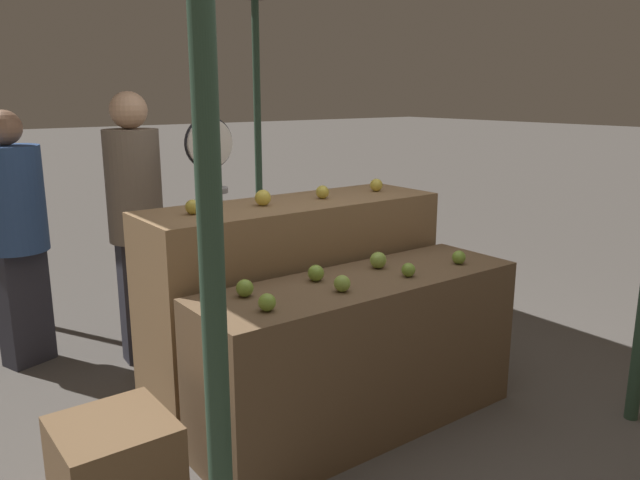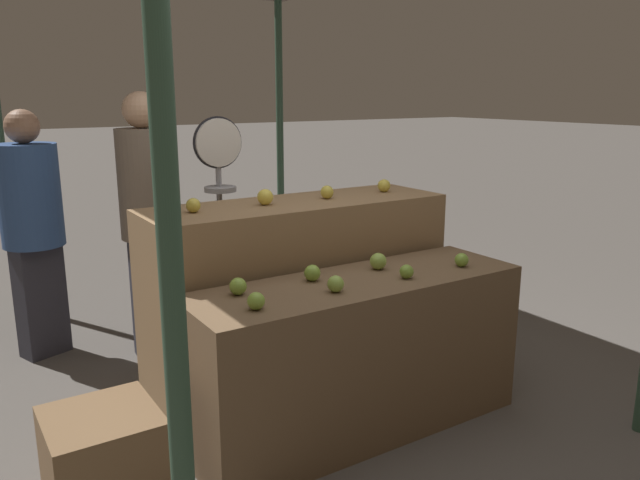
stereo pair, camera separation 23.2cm
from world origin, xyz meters
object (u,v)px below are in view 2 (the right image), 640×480
(produce_scale, at_px, (220,184))
(wooden_crate_side, at_px, (104,463))
(person_vendor_at_scale, at_px, (147,207))
(person_customer_left, at_px, (32,219))

(produce_scale, distance_m, wooden_crate_side, 1.85)
(produce_scale, xyz_separation_m, person_vendor_at_scale, (-0.37, 0.33, -0.16))
(person_vendor_at_scale, xyz_separation_m, wooden_crate_side, (-0.70, -1.50, -0.79))
(wooden_crate_side, bearing_deg, produce_scale, 47.50)
(person_customer_left, xyz_separation_m, wooden_crate_side, (-0.07, -1.89, -0.71))
(person_customer_left, height_order, wooden_crate_side, person_customer_left)
(produce_scale, bearing_deg, person_vendor_at_scale, 138.43)
(person_vendor_at_scale, xyz_separation_m, person_customer_left, (-0.63, 0.40, -0.08))
(person_customer_left, relative_size, wooden_crate_side, 3.65)
(person_vendor_at_scale, bearing_deg, produce_scale, 142.50)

